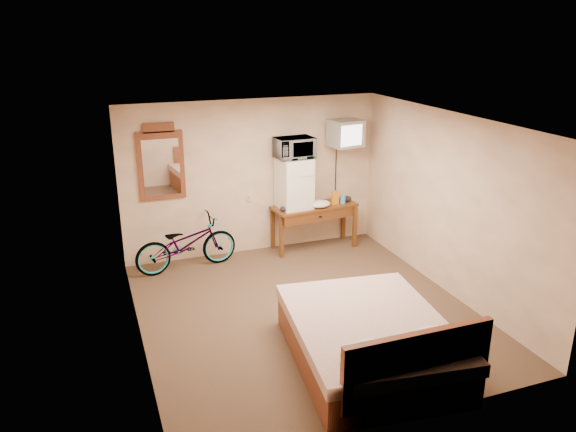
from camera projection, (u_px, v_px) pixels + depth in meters
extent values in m
plane|color=#443222|center=(306.00, 311.00, 7.39)|extent=(4.60, 4.60, 0.00)
plane|color=silver|center=(308.00, 122.00, 6.57)|extent=(4.60, 4.60, 0.00)
cube|color=beige|center=(253.00, 177.00, 9.02)|extent=(4.20, 0.04, 2.50)
cube|color=beige|center=(405.00, 304.00, 4.94)|extent=(4.20, 0.04, 2.50)
cube|color=beige|center=(133.00, 244.00, 6.29)|extent=(0.04, 4.60, 2.50)
cube|color=beige|center=(449.00, 204.00, 7.67)|extent=(0.04, 4.60, 2.50)
cube|color=beige|center=(249.00, 198.00, 9.09)|extent=(0.08, 0.01, 0.13)
cube|color=brown|center=(314.00, 206.00, 9.28)|extent=(1.45, 0.68, 0.04)
cube|color=brown|center=(282.00, 237.00, 8.99)|extent=(0.06, 0.06, 0.71)
cube|color=brown|center=(355.00, 227.00, 9.42)|extent=(0.06, 0.06, 0.71)
cube|color=brown|center=(273.00, 228.00, 9.38)|extent=(0.06, 0.06, 0.71)
cube|color=brown|center=(343.00, 219.00, 9.81)|extent=(0.06, 0.06, 0.71)
cube|color=brown|center=(320.00, 216.00, 9.10)|extent=(1.28, 0.17, 0.16)
cube|color=black|center=(320.00, 217.00, 9.08)|extent=(0.05, 0.02, 0.03)
cube|color=white|center=(294.00, 183.00, 9.03)|extent=(0.54, 0.53, 0.82)
cube|color=#9A9A95|center=(300.00, 177.00, 8.76)|extent=(0.50, 0.01, 0.00)
cylinder|color=#9A9A95|center=(289.00, 191.00, 8.77)|extent=(0.02, 0.02, 0.30)
imported|color=white|center=(294.00, 148.00, 8.84)|extent=(0.62, 0.44, 0.33)
cube|color=orange|center=(335.00, 198.00, 9.28)|extent=(0.12, 0.08, 0.23)
cylinder|color=#44A5E7|center=(343.00, 199.00, 9.33)|extent=(0.09, 0.09, 0.15)
ellipsoid|color=white|center=(319.00, 204.00, 9.14)|extent=(0.37, 0.29, 0.11)
ellipsoid|color=black|center=(287.00, 208.00, 8.96)|extent=(0.25, 0.19, 0.09)
ellipsoid|color=black|center=(346.00, 199.00, 9.46)|extent=(0.20, 0.16, 0.09)
cube|color=black|center=(339.00, 137.00, 9.31)|extent=(0.14, 0.02, 0.14)
cylinder|color=black|center=(340.00, 137.00, 9.27)|extent=(0.05, 0.30, 0.05)
cube|color=#9A9A95|center=(346.00, 133.00, 9.05)|extent=(0.56, 0.50, 0.43)
cube|color=white|center=(352.00, 136.00, 8.86)|extent=(0.41, 0.09, 0.33)
cube|color=black|center=(340.00, 131.00, 9.23)|extent=(0.30, 0.07, 0.27)
cube|color=brown|center=(161.00, 166.00, 8.42)|extent=(0.69, 0.04, 1.05)
cube|color=brown|center=(158.00, 128.00, 8.24)|extent=(0.46, 0.04, 0.15)
cube|color=white|center=(162.00, 168.00, 8.41)|extent=(0.55, 0.01, 0.86)
imported|color=black|center=(186.00, 244.00, 8.55)|extent=(1.64, 0.75, 0.83)
cube|color=brown|center=(368.00, 345.00, 6.24)|extent=(1.83, 2.29, 0.40)
cube|color=beige|center=(369.00, 325.00, 6.16)|extent=(1.88, 2.34, 0.14)
cube|color=brown|center=(418.00, 365.00, 5.28)|extent=(1.59, 0.08, 0.70)
ellipsoid|color=silver|center=(367.00, 353.00, 5.42)|extent=(0.57, 0.35, 0.20)
ellipsoid|color=silver|center=(433.00, 338.00, 5.66)|extent=(0.57, 0.35, 0.20)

